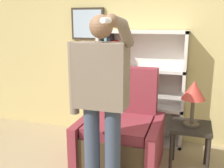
{
  "coord_description": "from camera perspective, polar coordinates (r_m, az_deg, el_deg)",
  "views": [
    {
      "loc": [
        0.62,
        -1.6,
        1.68
      ],
      "look_at": [
        -0.14,
        0.85,
        1.06
      ],
      "focal_mm": 42.0,
      "sensor_mm": 36.0,
      "label": 1
    }
  ],
  "objects": [
    {
      "name": "side_table",
      "position": [
        3.11,
        16.74,
        -10.26
      ],
      "size": [
        0.44,
        0.44,
        0.55
      ],
      "color": "black",
      "rests_on": "ground_plane"
    },
    {
      "name": "bookcase",
      "position": [
        3.67,
        4.43,
        -0.88
      ],
      "size": [
        1.2,
        0.28,
        1.56
      ],
      "color": "silver",
      "rests_on": "ground_plane"
    },
    {
      "name": "armchair",
      "position": [
        3.2,
        2.07,
        -10.85
      ],
      "size": [
        0.94,
        0.86,
        1.13
      ],
      "color": "#4C3823",
      "rests_on": "ground_plane"
    },
    {
      "name": "wall_back",
      "position": [
        3.7,
        7.59,
        9.12
      ],
      "size": [
        8.0,
        0.11,
        2.8
      ],
      "color": "tan",
      "rests_on": "ground_plane"
    },
    {
      "name": "table_lamp",
      "position": [
        2.95,
        17.36,
        -1.81
      ],
      "size": [
        0.26,
        0.26,
        0.51
      ],
      "color": "#4C4233",
      "rests_on": "side_table"
    },
    {
      "name": "person_standing",
      "position": [
        2.37,
        -2.39,
        -2.97
      ],
      "size": [
        0.61,
        0.78,
        1.74
      ],
      "color": "#384256",
      "rests_on": "ground_plane"
    }
  ]
}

